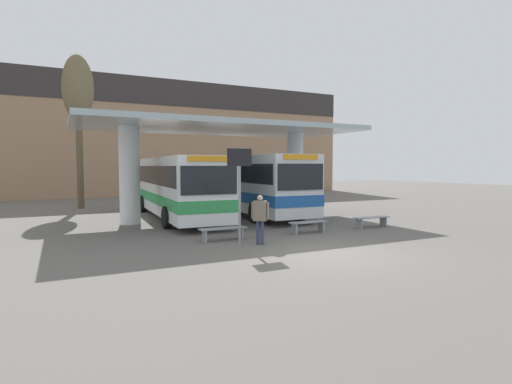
{
  "coord_description": "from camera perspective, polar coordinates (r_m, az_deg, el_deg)",
  "views": [
    {
      "loc": [
        -7.37,
        -9.86,
        2.67
      ],
      "look_at": [
        0.0,
        5.05,
        1.6
      ],
      "focal_mm": 28.0,
      "sensor_mm": 36.0,
      "label": 1
    }
  ],
  "objects": [
    {
      "name": "waiting_bench_near_pillar",
      "position": [
        16.18,
        7.45,
        -4.63
      ],
      "size": [
        1.61,
        0.44,
        0.46
      ],
      "color": "gray",
      "rests_on": "ground_plane"
    },
    {
      "name": "info_sign_platform",
      "position": [
        13.79,
        -2.37,
        2.24
      ],
      "size": [
        0.9,
        0.09,
        3.28
      ],
      "color": "gray",
      "rests_on": "ground_plane"
    },
    {
      "name": "waiting_bench_far_platform",
      "position": [
        14.48,
        -4.74,
        -5.57
      ],
      "size": [
        1.75,
        0.44,
        0.46
      ],
      "color": "gray",
      "rests_on": "ground_plane"
    },
    {
      "name": "ground_plane",
      "position": [
        12.6,
        10.36,
        -8.61
      ],
      "size": [
        100.0,
        100.0,
        0.0
      ],
      "primitive_type": "plane",
      "color": "#605B56"
    },
    {
      "name": "transit_bus_center_bay",
      "position": [
        22.08,
        -0.75,
        1.42
      ],
      "size": [
        2.85,
        10.46,
        3.22
      ],
      "rotation": [
        0.0,
        0.0,
        3.13
      ],
      "color": "silver",
      "rests_on": "ground_plane"
    },
    {
      "name": "townhouse_backdrop",
      "position": [
        37.25,
        -14.96,
        8.86
      ],
      "size": [
        40.0,
        0.58,
        10.53
      ],
      "color": "#9E7A5B",
      "rests_on": "ground_plane"
    },
    {
      "name": "poplar_tree_behind_left",
      "position": [
        28.04,
        -24.09,
        12.83
      ],
      "size": [
        1.88,
        1.88,
        9.64
      ],
      "color": "brown",
      "rests_on": "ground_plane"
    },
    {
      "name": "waiting_bench_mid_platform",
      "position": [
        18.21,
        16.17,
        -3.81
      ],
      "size": [
        1.73,
        0.44,
        0.46
      ],
      "color": "gray",
      "rests_on": "ground_plane"
    },
    {
      "name": "pedestrian_waiting",
      "position": [
        13.59,
        0.58,
        -3.24
      ],
      "size": [
        0.54,
        0.47,
        1.69
      ],
      "rotation": [
        0.0,
        0.0,
        -0.69
      ],
      "color": "#333856",
      "rests_on": "ground_plane"
    },
    {
      "name": "station_canopy",
      "position": [
        20.47,
        -5.18,
        7.45
      ],
      "size": [
        13.92,
        6.65,
        4.76
      ],
      "color": "silver",
      "rests_on": "ground_plane"
    },
    {
      "name": "transit_bus_left_bay",
      "position": [
        21.25,
        -11.38,
        1.09
      ],
      "size": [
        3.05,
        11.88,
        3.11
      ],
      "rotation": [
        0.0,
        0.0,
        3.1
      ],
      "color": "white",
      "rests_on": "ground_plane"
    }
  ]
}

